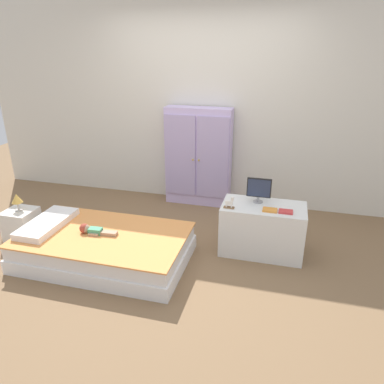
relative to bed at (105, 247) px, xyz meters
name	(u,v)px	position (x,y,z in m)	size (l,w,h in m)	color
ground_plane	(170,255)	(0.61, 0.26, -0.16)	(10.00, 10.00, 0.02)	brown
back_wall	(205,103)	(0.61, 1.84, 1.20)	(6.40, 0.05, 2.70)	silver
bed	(105,247)	(0.00, 0.00, 0.00)	(1.68, 0.99, 0.30)	white
pillow	(47,223)	(-0.64, 0.00, 0.19)	(0.32, 0.71, 0.07)	white
doll	(91,230)	(-0.12, -0.02, 0.19)	(0.39, 0.14, 0.10)	#4CA375
nightstand	(22,225)	(-1.10, 0.15, 0.03)	(0.32, 0.32, 0.36)	silver
table_lamp	(17,199)	(-1.10, 0.15, 0.35)	(0.12, 0.12, 0.20)	#B7B2AD
wardrobe	(198,157)	(0.56, 1.67, 0.51)	(0.88, 0.27, 1.32)	silver
tv_stand	(262,229)	(1.53, 0.58, 0.12)	(0.85, 0.46, 0.53)	silver
tv_monitor	(259,189)	(1.46, 0.66, 0.53)	(0.25, 0.10, 0.26)	#99999E
rocking_horse_toy	(230,202)	(1.20, 0.44, 0.45)	(0.11, 0.04, 0.13)	#8E6642
book_orange	(270,210)	(1.59, 0.48, 0.39)	(0.14, 0.10, 0.02)	orange
book_red	(286,212)	(1.75, 0.48, 0.39)	(0.14, 0.10, 0.02)	#CC3838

